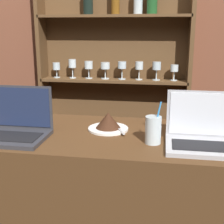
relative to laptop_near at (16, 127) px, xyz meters
name	(u,v)px	position (x,y,z in m)	size (l,w,h in m)	color
bar_counter	(75,219)	(0.24, 0.11, -0.53)	(1.86, 0.60, 0.97)	#4C3019
back_wall	(111,43)	(0.24, 1.24, 0.33)	(7.00, 0.06, 2.70)	brown
back_shelf	(115,85)	(0.28, 1.16, 0.00)	(1.18, 0.18, 1.94)	brown
laptop_near	(16,127)	(0.00, 0.00, 0.00)	(0.30, 0.24, 0.23)	#333338
laptop_far	(207,135)	(0.86, 0.02, 0.00)	(0.34, 0.23, 0.23)	#ADADB2
cake_plate	(108,122)	(0.40, 0.17, -0.01)	(0.20, 0.20, 0.09)	white
water_glass	(153,130)	(0.63, 0.02, 0.01)	(0.07, 0.07, 0.19)	silver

